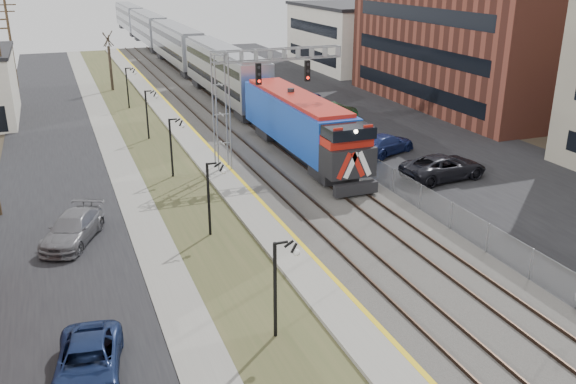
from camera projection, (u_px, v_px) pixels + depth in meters
street_west at (52, 160)px, 44.40m from camera, size 7.00×120.00×0.04m
sidewalk at (115, 153)px, 45.92m from camera, size 2.00×120.00×0.08m
grass_median at (155, 149)px, 46.94m from camera, size 4.00×120.00×0.06m
platform at (194, 144)px, 47.92m from camera, size 2.00×120.00×0.24m
ballast_bed at (254, 138)px, 49.62m from camera, size 8.00×120.00×0.20m
parking_lot at (383, 126)px, 53.71m from camera, size 16.00×120.00×0.04m
platform_edge at (204, 141)px, 48.17m from camera, size 0.24×120.00×0.01m
track_near at (230, 138)px, 48.88m from camera, size 1.58×120.00×0.15m
track_far at (271, 134)px, 50.06m from camera, size 1.58×120.00×0.15m
train at (172, 44)px, 84.70m from camera, size 3.00×108.65×5.33m
signal_gantry at (245, 89)px, 40.63m from camera, size 9.00×1.07×8.15m
lampposts at (207, 198)px, 31.66m from camera, size 0.14×62.14×4.00m
fence at (302, 125)px, 50.79m from camera, size 0.04×120.00×1.60m
buildings_east at (551, 51)px, 52.89m from camera, size 16.00×76.00×15.00m
bare_trees at (30, 113)px, 46.48m from camera, size 12.30×42.30×5.95m
car_lot_c at (444, 167)px, 40.20m from camera, size 6.04×3.13×1.63m
car_lot_d at (385, 144)px, 45.51m from camera, size 5.62×3.94×1.51m
car_lot_e at (348, 134)px, 48.35m from camera, size 4.85×3.39×1.53m
car_lot_f at (335, 111)px, 56.00m from camera, size 4.46×3.08×1.39m
car_street_a at (88, 364)px, 20.75m from camera, size 2.85×4.96×1.30m
car_street_b at (73, 229)px, 31.08m from camera, size 3.91×5.37×1.45m
car_lot_g at (303, 96)px, 62.51m from camera, size 3.99×1.77×1.33m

